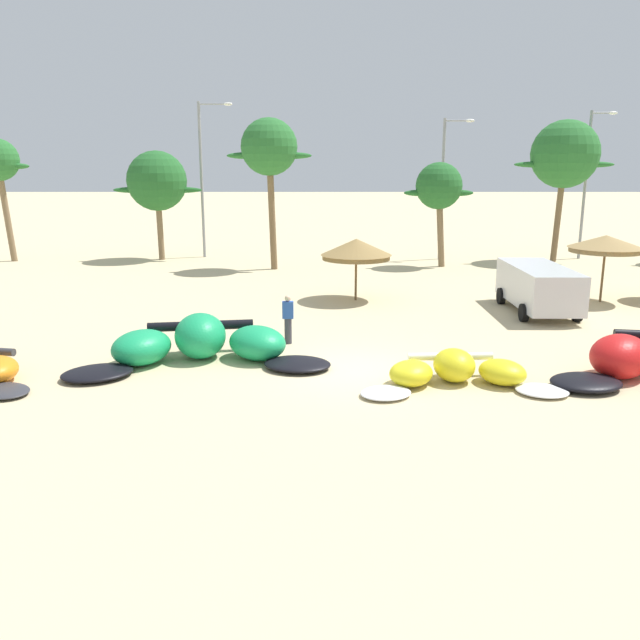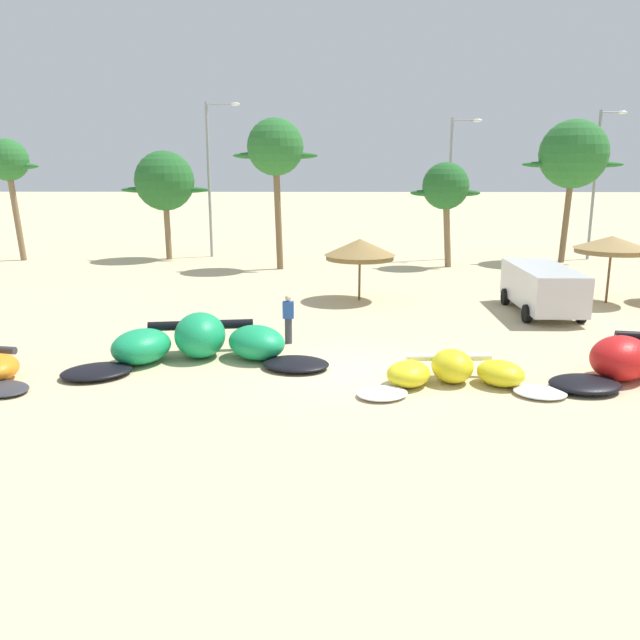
# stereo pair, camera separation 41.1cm
# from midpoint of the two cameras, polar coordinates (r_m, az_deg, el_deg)

# --- Properties ---
(ground_plane) EXTENTS (260.00, 260.00, 0.00)m
(ground_plane) POSITION_cam_midpoint_polar(r_m,az_deg,el_deg) (18.64, 2.55, -4.42)
(ground_plane) COLOR beige
(kite_left) EXTENTS (7.82, 4.17, 1.36)m
(kite_left) POSITION_cam_midpoint_polar(r_m,az_deg,el_deg) (19.67, -11.09, -2.11)
(kite_left) COLOR black
(kite_left) RESTS_ON ground
(kite_left_of_center) EXTENTS (5.65, 2.67, 0.89)m
(kite_left_of_center) POSITION_cam_midpoint_polar(r_m,az_deg,el_deg) (17.67, 11.24, -4.51)
(kite_left_of_center) COLOR white
(kite_left_of_center) RESTS_ON ground
(beach_umbrella_near_van) EXTENTS (3.05, 3.05, 2.67)m
(beach_umbrella_near_van) POSITION_cam_midpoint_polar(r_m,az_deg,el_deg) (27.93, 2.76, 6.24)
(beach_umbrella_near_van) COLOR brown
(beach_umbrella_near_van) RESTS_ON ground
(beach_umbrella_middle) EXTENTS (3.08, 3.08, 2.86)m
(beach_umbrella_middle) POSITION_cam_midpoint_polar(r_m,az_deg,el_deg) (29.96, 23.43, 6.17)
(beach_umbrella_middle) COLOR brown
(beach_umbrella_middle) RESTS_ON ground
(parked_van) EXTENTS (2.26, 5.20, 1.84)m
(parked_van) POSITION_cam_midpoint_polar(r_m,az_deg,el_deg) (27.17, 18.11, 2.97)
(parked_van) COLOR silver
(parked_van) RESTS_ON ground
(person_near_kites) EXTENTS (0.36, 0.24, 1.62)m
(person_near_kites) POSITION_cam_midpoint_polar(r_m,az_deg,el_deg) (21.20, -3.40, 0.07)
(person_near_kites) COLOR #383842
(person_near_kites) RESTS_ON ground
(palm_left) EXTENTS (5.41, 3.61, 6.61)m
(palm_left) POSITION_cam_midpoint_polar(r_m,az_deg,el_deg) (41.49, -14.43, 11.69)
(palm_left) COLOR #7F6647
(palm_left) RESTS_ON ground
(palm_left_of_gap) EXTENTS (4.64, 3.10, 8.25)m
(palm_left_of_gap) POSITION_cam_midpoint_polar(r_m,az_deg,el_deg) (36.56, -4.85, 14.76)
(palm_left_of_gap) COLOR brown
(palm_left_of_gap) RESTS_ON ground
(palm_center_left) EXTENTS (3.95, 2.63, 5.92)m
(palm_center_left) POSITION_cam_midpoint_polar(r_m,az_deg,el_deg) (37.98, 10.07, 11.40)
(palm_center_left) COLOR #7F6647
(palm_center_left) RESTS_ON ground
(palm_center_right) EXTENTS (5.95, 3.97, 8.36)m
(palm_center_right) POSITION_cam_midpoint_polar(r_m,az_deg,el_deg) (41.91, 20.43, 13.43)
(palm_center_right) COLOR brown
(palm_center_right) RESTS_ON ground
(lamppost_west) EXTENTS (2.17, 0.24, 9.52)m
(lamppost_west) POSITION_cam_midpoint_polar(r_m,az_deg,el_deg) (42.13, -10.44, 12.70)
(lamppost_west) COLOR gray
(lamppost_west) RESTS_ON ground
(lamppost_west_center) EXTENTS (1.87, 0.24, 8.48)m
(lamppost_west_center) POSITION_cam_midpoint_polar(r_m,az_deg,el_deg) (41.19, 10.62, 11.89)
(lamppost_west_center) COLOR gray
(lamppost_west_center) RESTS_ON ground
(lamppost_east_center) EXTENTS (1.64, 0.24, 8.94)m
(lamppost_east_center) POSITION_cam_midpoint_polar(r_m,az_deg,el_deg) (43.86, 22.19, 11.50)
(lamppost_east_center) COLOR gray
(lamppost_east_center) RESTS_ON ground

